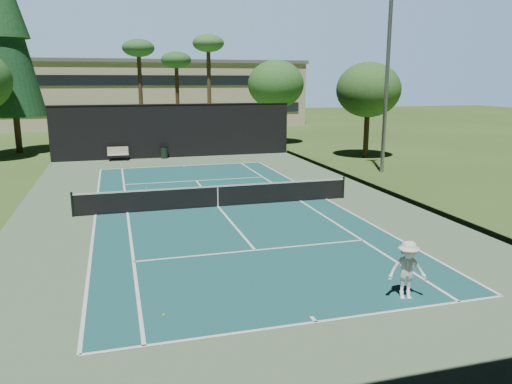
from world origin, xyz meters
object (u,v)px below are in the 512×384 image
tennis_net (218,195)px  tennis_ball_a (164,315)px  trash_bin (164,152)px  tennis_ball_d (147,188)px  player (407,270)px  tennis_ball_b (200,189)px  tennis_ball_c (230,196)px  park_bench (118,153)px

tennis_net → tennis_ball_a: bearing=-108.6°
trash_bin → tennis_ball_d: bearing=-100.7°
player → trash_bin: size_ratio=1.72×
tennis_ball_a → tennis_ball_d: (0.59, 15.45, 0.00)m
tennis_ball_b → tennis_ball_c: 2.51m
park_bench → tennis_ball_c: bearing=-68.9°
tennis_ball_b → trash_bin: size_ratio=0.07×
trash_bin → tennis_ball_b: bearing=-86.2°
player → trash_bin: (-3.81, 26.93, -0.33)m
tennis_net → player: 11.60m
tennis_ball_a → tennis_net: bearing=71.4°
tennis_ball_a → tennis_ball_c: size_ratio=1.07×
tennis_ball_c → park_bench: size_ratio=0.04×
player → tennis_ball_c: bearing=111.8°
tennis_ball_c → trash_bin: size_ratio=0.07×
tennis_ball_c → tennis_ball_d: (-3.97, 3.13, 0.00)m
tennis_ball_d → park_bench: size_ratio=0.05×
tennis_ball_b → tennis_ball_d: tennis_ball_d is taller
player → park_bench: bearing=118.6°
tennis_net → tennis_ball_b: size_ratio=183.21×
player → tennis_ball_c: (-1.87, 13.04, -0.78)m
park_bench → tennis_ball_a: bearing=-88.4°
tennis_ball_c → park_bench: park_bench is taller
tennis_ball_c → tennis_ball_d: 5.06m
park_bench → tennis_ball_d: bearing=-82.8°
tennis_ball_b → tennis_ball_a: bearing=-103.2°
tennis_ball_d → park_bench: park_bench is taller
tennis_ball_d → tennis_ball_b: bearing=-17.9°
tennis_ball_b → park_bench: size_ratio=0.05×
tennis_ball_b → park_bench: bearing=109.8°
tennis_ball_a → tennis_ball_d: bearing=87.8°
tennis_net → tennis_ball_a: 11.11m
tennis_ball_c → trash_bin: 14.04m
tennis_net → tennis_ball_d: (-2.95, 4.94, -0.52)m
tennis_net → player: size_ratio=7.95×
tennis_net → player: player is taller
tennis_ball_c → trash_bin: bearing=97.9°
tennis_ball_c → tennis_ball_d: size_ratio=0.87×
tennis_ball_b → park_bench: park_bench is taller
tennis_ball_b → tennis_ball_c: tennis_ball_b is taller
trash_bin → tennis_ball_a: bearing=-95.7°
player → tennis_ball_b: player is taller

